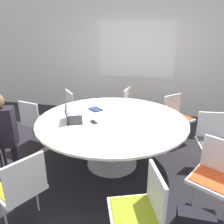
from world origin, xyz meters
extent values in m
plane|color=black|center=(0.00, 0.00, 0.00)|extent=(16.00, 16.00, 0.00)
cube|color=silver|center=(0.00, 2.45, 1.35)|extent=(8.00, 0.06, 2.70)
cube|color=white|center=(0.00, 2.42, 1.55)|extent=(1.80, 0.01, 1.30)
cylinder|color=#B7B7BC|center=(0.00, 0.00, 0.01)|extent=(0.77, 0.77, 0.02)
cylinder|color=#B7B7BC|center=(0.00, 0.00, 0.37)|extent=(0.12, 0.12, 0.71)
cylinder|color=white|center=(0.00, 0.00, 0.74)|extent=(2.17, 2.17, 0.03)
cylinder|color=silver|center=(-1.47, -0.61, 0.20)|extent=(0.02, 0.02, 0.41)
cube|color=white|center=(-0.68, -1.30, 0.43)|extent=(0.58, 0.58, 0.04)
cube|color=gold|center=(-0.68, -1.30, 0.45)|extent=(0.51, 0.51, 0.01)
cube|color=white|center=(-0.51, -1.39, 0.65)|extent=(0.22, 0.38, 0.40)
cylinder|color=silver|center=(-0.76, -1.46, 0.20)|extent=(0.02, 0.02, 0.41)
cylinder|color=silver|center=(-0.60, -1.14, 0.20)|extent=(0.02, 0.02, 0.41)
cube|color=white|center=(0.52, -1.37, 0.43)|extent=(0.55, 0.56, 0.04)
cube|color=olive|center=(0.52, -1.37, 0.45)|extent=(0.48, 0.49, 0.01)
cube|color=white|center=(0.70, -1.31, 0.65)|extent=(0.18, 0.40, 0.40)
cylinder|color=silver|center=(0.46, -1.21, 0.20)|extent=(0.02, 0.02, 0.41)
cube|color=white|center=(1.29, -0.71, 0.43)|extent=(0.59, 0.58, 0.04)
cube|color=#E04C1E|center=(1.29, -0.71, 0.45)|extent=(0.52, 0.51, 0.01)
cube|color=white|center=(1.38, -0.54, 0.65)|extent=(0.38, 0.23, 0.40)
cylinder|color=silver|center=(1.13, -0.63, 0.20)|extent=(0.02, 0.02, 0.41)
cube|color=white|center=(1.46, 0.17, 0.43)|extent=(0.48, 0.47, 0.04)
cube|color=#4C5156|center=(1.46, 0.17, 0.45)|extent=(0.43, 0.41, 0.01)
cube|color=white|center=(1.44, 0.36, 0.65)|extent=(0.42, 0.08, 0.40)
cylinder|color=silver|center=(1.64, 0.19, 0.20)|extent=(0.02, 0.02, 0.41)
cylinder|color=silver|center=(1.28, 0.15, 0.20)|extent=(0.02, 0.02, 0.41)
cube|color=white|center=(1.02, 1.06, 0.43)|extent=(0.61, 0.61, 0.04)
cube|color=#E04C1E|center=(1.02, 1.06, 0.45)|extent=(0.53, 0.54, 0.01)
cube|color=white|center=(0.88, 1.19, 0.65)|extent=(0.31, 0.32, 0.40)
cylinder|color=silver|center=(1.15, 1.19, 0.20)|extent=(0.02, 0.02, 0.41)
cylinder|color=silver|center=(0.90, 0.93, 0.20)|extent=(0.02, 0.02, 0.41)
cube|color=white|center=(0.17, 1.46, 0.43)|extent=(0.47, 0.48, 0.04)
cube|color=#E04C1E|center=(0.17, 1.46, 0.45)|extent=(0.41, 0.43, 0.01)
cube|color=white|center=(-0.03, 1.48, 0.65)|extent=(0.08, 0.42, 0.40)
cylinder|color=silver|center=(0.19, 1.64, 0.20)|extent=(0.02, 0.02, 0.41)
cylinder|color=silver|center=(0.15, 1.28, 0.20)|extent=(0.02, 0.02, 0.41)
cube|color=white|center=(-0.96, 1.11, 0.43)|extent=(0.61, 0.61, 0.04)
cube|color=gold|center=(-0.96, 1.11, 0.45)|extent=(0.53, 0.53, 0.01)
cube|color=white|center=(-1.11, 0.98, 0.65)|extent=(0.30, 0.34, 0.40)
cylinder|color=silver|center=(-1.08, 1.25, 0.20)|extent=(0.02, 0.02, 0.41)
cylinder|color=silver|center=(-0.85, 0.97, 0.20)|extent=(0.02, 0.02, 0.41)
cube|color=white|center=(-1.43, 0.34, 0.43)|extent=(0.52, 0.51, 0.04)
cube|color=#E04C1E|center=(-1.43, 0.34, 0.45)|extent=(0.46, 0.45, 0.01)
cube|color=white|center=(-1.48, 0.15, 0.65)|extent=(0.41, 0.12, 0.40)
cylinder|color=silver|center=(-1.61, 0.38, 0.20)|extent=(0.02, 0.02, 0.41)
cylinder|color=silver|center=(-1.26, 0.30, 0.20)|extent=(0.02, 0.02, 0.41)
cylinder|color=#231E28|center=(-1.54, -0.53, 0.22)|extent=(0.10, 0.10, 0.45)
cylinder|color=#231E28|center=(-1.37, -0.46, 0.22)|extent=(0.10, 0.10, 0.45)
cube|color=#231E28|center=(-1.41, -0.59, 0.72)|extent=(0.42, 0.34, 0.55)
cube|color=#232326|center=(-0.49, -0.20, 0.77)|extent=(0.32, 0.39, 0.02)
cube|color=#232326|center=(-0.59, -0.24, 0.87)|extent=(0.17, 0.33, 0.20)
cube|color=black|center=(-0.58, -0.24, 0.87)|extent=(0.15, 0.29, 0.17)
cube|color=navy|center=(-0.35, 0.30, 0.77)|extent=(0.26, 0.25, 0.02)
cube|color=black|center=(-0.22, -0.20, 0.76)|extent=(0.15, 0.15, 0.01)
cube|color=black|center=(1.11, -1.06, 0.14)|extent=(0.36, 0.16, 0.28)
camera|label=1|loc=(0.69, -2.87, 1.94)|focal=35.00mm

